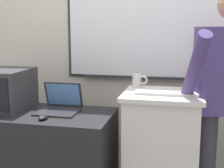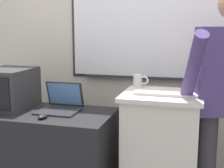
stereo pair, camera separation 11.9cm
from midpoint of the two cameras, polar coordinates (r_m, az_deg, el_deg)
back_wall at (r=2.95m, az=5.62°, el=11.25°), size 6.40×0.17×2.90m
lectern_podium at (r=2.43m, az=10.31°, el=-12.42°), size 0.57×0.52×0.93m
side_desk at (r=2.62m, az=-10.77°, el=-12.90°), size 1.09×0.59×0.75m
laptop at (r=2.50m, az=-7.97°, el=-3.52°), size 0.31×0.30×0.22m
wireless_keyboard at (r=2.23m, az=11.29°, el=-1.82°), size 0.44×0.11×0.02m
computer_mouse_by_laptop at (r=2.32m, az=-11.13°, el=-5.83°), size 0.06×0.10×0.03m
crt_monitor at (r=2.68m, az=-17.09°, el=-0.74°), size 0.35×0.44×0.32m
coffee_mug at (r=2.50m, az=6.22°, el=0.62°), size 0.12×0.07×0.10m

